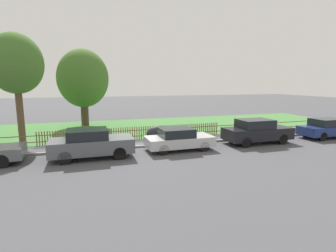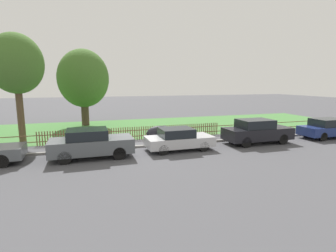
{
  "view_description": "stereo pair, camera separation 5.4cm",
  "coord_description": "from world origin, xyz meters",
  "px_view_note": "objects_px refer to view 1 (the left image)",
  "views": [
    {
      "loc": [
        -3.18,
        -15.11,
        3.87
      ],
      "look_at": [
        1.84,
        0.8,
        1.1
      ],
      "focal_mm": 28.0,
      "sensor_mm": 36.0,
      "label": 1
    },
    {
      "loc": [
        -3.13,
        -15.12,
        3.87
      ],
      "look_at": [
        1.84,
        0.8,
        1.1
      ],
      "focal_mm": 28.0,
      "sensor_mm": 36.0,
      "label": 2
    }
  ],
  "objects_px": {
    "parked_car_navy_estate": "(179,139)",
    "tree_mid_park": "(83,79)",
    "covered_motorcycle": "(160,133)",
    "parked_car_white_van": "(328,128)",
    "parked_car_red_compact": "(257,131)",
    "tree_behind_motorcycle": "(16,64)",
    "parked_car_black_saloon": "(91,143)"
  },
  "relations": [
    {
      "from": "parked_car_black_saloon",
      "to": "tree_mid_park",
      "type": "bearing_deg",
      "value": 90.91
    },
    {
      "from": "tree_mid_park",
      "to": "parked_car_red_compact",
      "type": "bearing_deg",
      "value": -45.94
    },
    {
      "from": "parked_car_navy_estate",
      "to": "parked_car_red_compact",
      "type": "height_order",
      "value": "parked_car_red_compact"
    },
    {
      "from": "parked_car_black_saloon",
      "to": "parked_car_red_compact",
      "type": "bearing_deg",
      "value": 0.83
    },
    {
      "from": "tree_mid_park",
      "to": "tree_behind_motorcycle",
      "type": "bearing_deg",
      "value": -122.29
    },
    {
      "from": "covered_motorcycle",
      "to": "tree_mid_park",
      "type": "distance_m",
      "value": 10.71
    },
    {
      "from": "covered_motorcycle",
      "to": "tree_behind_motorcycle",
      "type": "bearing_deg",
      "value": 164.02
    },
    {
      "from": "parked_car_navy_estate",
      "to": "parked_car_white_van",
      "type": "xyz_separation_m",
      "value": [
        11.31,
        0.08,
        0.04
      ]
    },
    {
      "from": "parked_car_white_van",
      "to": "tree_behind_motorcycle",
      "type": "bearing_deg",
      "value": 166.12
    },
    {
      "from": "parked_car_red_compact",
      "to": "tree_behind_motorcycle",
      "type": "height_order",
      "value": "tree_behind_motorcycle"
    },
    {
      "from": "parked_car_red_compact",
      "to": "tree_behind_motorcycle",
      "type": "relative_size",
      "value": 0.63
    },
    {
      "from": "parked_car_red_compact",
      "to": "tree_behind_motorcycle",
      "type": "xyz_separation_m",
      "value": [
        -14.43,
        4.67,
        4.21
      ]
    },
    {
      "from": "parked_car_navy_estate",
      "to": "parked_car_red_compact",
      "type": "xyz_separation_m",
      "value": [
        5.37,
        0.11,
        0.13
      ]
    },
    {
      "from": "parked_car_white_van",
      "to": "covered_motorcycle",
      "type": "bearing_deg",
      "value": 170.16
    },
    {
      "from": "parked_car_navy_estate",
      "to": "tree_mid_park",
      "type": "distance_m",
      "value": 12.63
    },
    {
      "from": "parked_car_navy_estate",
      "to": "tree_behind_motorcycle",
      "type": "bearing_deg",
      "value": 151.48
    },
    {
      "from": "parked_car_black_saloon",
      "to": "parked_car_navy_estate",
      "type": "height_order",
      "value": "parked_car_black_saloon"
    },
    {
      "from": "parked_car_red_compact",
      "to": "tree_mid_park",
      "type": "xyz_separation_m",
      "value": [
        -10.52,
        10.87,
        3.42
      ]
    },
    {
      "from": "tree_behind_motorcycle",
      "to": "tree_mid_park",
      "type": "xyz_separation_m",
      "value": [
        3.91,
        6.2,
        -0.78
      ]
    },
    {
      "from": "parked_car_navy_estate",
      "to": "parked_car_white_van",
      "type": "height_order",
      "value": "parked_car_white_van"
    },
    {
      "from": "tree_behind_motorcycle",
      "to": "tree_mid_park",
      "type": "height_order",
      "value": "tree_behind_motorcycle"
    },
    {
      "from": "parked_car_black_saloon",
      "to": "covered_motorcycle",
      "type": "relative_size",
      "value": 2.36
    },
    {
      "from": "parked_car_navy_estate",
      "to": "tree_behind_motorcycle",
      "type": "distance_m",
      "value": 11.12
    },
    {
      "from": "parked_car_white_van",
      "to": "tree_behind_motorcycle",
      "type": "distance_m",
      "value": 21.34
    },
    {
      "from": "parked_car_navy_estate",
      "to": "covered_motorcycle",
      "type": "distance_m",
      "value": 2.04
    },
    {
      "from": "tree_mid_park",
      "to": "covered_motorcycle",
      "type": "bearing_deg",
      "value": -63.19
    },
    {
      "from": "parked_car_red_compact",
      "to": "tree_mid_park",
      "type": "bearing_deg",
      "value": 133.68
    },
    {
      "from": "parked_car_white_van",
      "to": "parked_car_navy_estate",
      "type": "bearing_deg",
      "value": 179.51
    },
    {
      "from": "parked_car_navy_estate",
      "to": "tree_mid_park",
      "type": "relative_size",
      "value": 0.57
    },
    {
      "from": "tree_behind_motorcycle",
      "to": "parked_car_black_saloon",
      "type": "bearing_deg",
      "value": -49.54
    },
    {
      "from": "parked_car_red_compact",
      "to": "covered_motorcycle",
      "type": "height_order",
      "value": "parked_car_red_compact"
    },
    {
      "from": "parked_car_red_compact",
      "to": "covered_motorcycle",
      "type": "xyz_separation_m",
      "value": [
        -5.96,
        1.85,
        -0.11
      ]
    }
  ]
}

